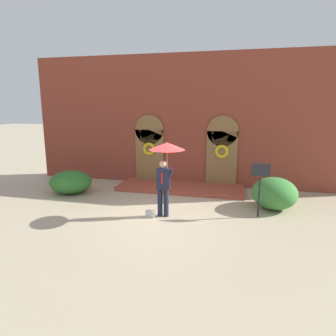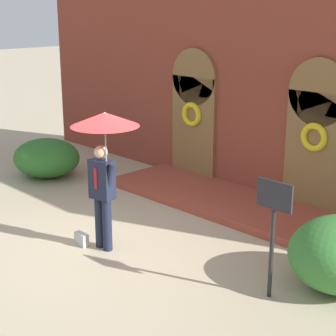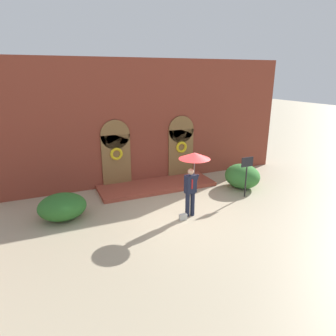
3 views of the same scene
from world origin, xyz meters
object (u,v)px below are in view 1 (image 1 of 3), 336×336
(handbag, at_px, (150,214))
(sign_post, at_px, (260,181))
(person_with_umbrella, at_px, (166,157))
(shrub_left, at_px, (71,182))
(shrub_right, at_px, (274,193))

(handbag, xyz_separation_m, sign_post, (3.30, 0.86, 1.05))
(person_with_umbrella, bearing_deg, sign_post, 13.09)
(sign_post, bearing_deg, handbag, -165.42)
(shrub_left, bearing_deg, sign_post, -7.58)
(shrub_left, bearing_deg, handbag, -25.06)
(sign_post, relative_size, shrub_right, 1.04)
(person_with_umbrella, height_order, shrub_right, person_with_umbrella)
(person_with_umbrella, height_order, sign_post, person_with_umbrella)
(handbag, bearing_deg, person_with_umbrella, 24.86)
(shrub_right, bearing_deg, handbag, -154.72)
(sign_post, bearing_deg, shrub_left, 172.42)
(person_with_umbrella, xyz_separation_m, shrub_left, (-4.35, 1.61, -1.46))
(sign_post, distance_m, shrub_left, 7.28)
(person_with_umbrella, distance_m, shrub_left, 4.86)
(handbag, relative_size, shrub_right, 0.17)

